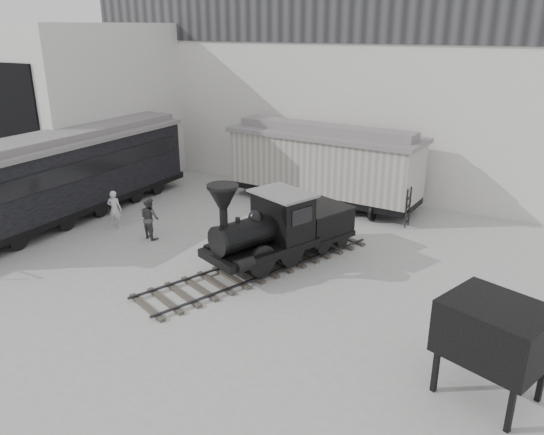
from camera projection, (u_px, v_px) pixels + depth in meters
The scene contains 9 objects.
ground at pixel (195, 300), 18.17m from camera, with size 90.00×90.00×0.00m, color #9E9E9B.
north_wall at pixel (357, 90), 28.61m from camera, with size 34.00×2.51×11.00m.
west_pavilion at pixel (94, 104), 31.41m from camera, with size 7.00×12.11×9.00m.
locomotive at pixel (276, 232), 20.52m from camera, with size 5.77×10.27×3.59m.
boxcar at pixel (323, 163), 27.31m from camera, with size 10.36×3.83×4.17m.
passenger_coach at pixel (71, 174), 25.41m from camera, with size 3.30×14.64×3.91m.
visitor_a at pixel (115, 209), 24.42m from camera, with size 0.65×0.43×1.78m, color silver.
visitor_b at pixel (150, 218), 23.16m from camera, with size 0.91×0.71×1.87m, color #454545.
coal_hopper at pixel (494, 338), 12.90m from camera, with size 2.91×2.64×2.60m.
Camera 1 is at (10.09, -12.83, 8.86)m, focal length 35.00 mm.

